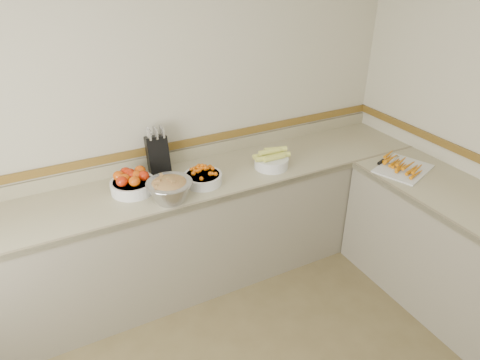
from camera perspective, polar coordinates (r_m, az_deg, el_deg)
name	(u,v)px	position (r m, az deg, el deg)	size (l,w,h in m)	color
back_wall	(157,117)	(3.22, -11.02, 8.29)	(4.00, 4.00, 0.00)	#BAB499
counter_back	(180,234)	(3.35, -7.98, -7.12)	(4.00, 0.65, 1.08)	tan
knife_block	(158,154)	(3.22, -10.92, 3.42)	(0.17, 0.20, 0.37)	black
tomato_bowl	(132,182)	(3.04, -14.19, -0.30)	(0.30, 0.30, 0.15)	silver
cherry_tomato_bowl	(203,177)	(3.07, -4.95, 0.43)	(0.28, 0.28, 0.15)	silver
corn_bowl	(271,160)	(3.28, 4.21, 2.67)	(0.29, 0.26, 0.16)	silver
rhubarb_bowl	(170,189)	(2.86, -9.36, -1.20)	(0.31, 0.31, 0.18)	#B2B2BA
cutting_board	(402,167)	(3.49, 20.79, 1.69)	(0.50, 0.45, 0.06)	silver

